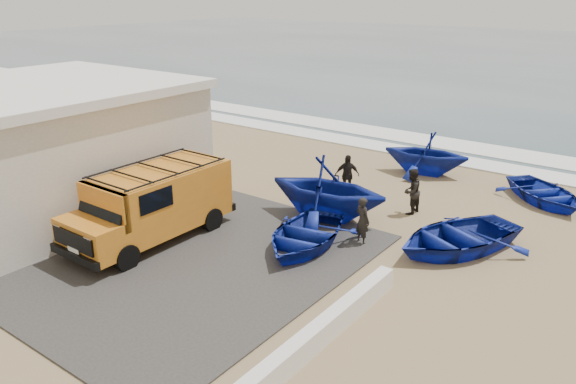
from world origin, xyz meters
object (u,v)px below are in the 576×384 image
Objects in this scene: van at (153,202)px; boat_mid_left at (327,188)px; fisherman_front at (363,221)px; fisherman_middle at (411,191)px; building at (38,146)px; boat_near_left at (305,234)px; boat_far_left at (426,153)px; fisherman_back at (347,175)px; boat_far_right at (545,193)px; parapet at (323,330)px; boat_near_right at (457,237)px.

boat_mid_left is at bearing 54.02° from van.
fisherman_middle reaches higher than fisherman_front.
fisherman_front is (10.69, 3.90, -1.42)m from building.
boat_near_left is at bearing 15.98° from building.
building reaches higher than boat_near_left.
boat_mid_left reaches higher than boat_far_left.
fisherman_front is at bearing -93.81° from fisherman_back.
boat_mid_left is at bearing -116.37° from fisherman_back.
boat_near_left is 1.78m from fisherman_front.
fisherman_middle is (-3.46, -3.83, 0.43)m from boat_far_right.
boat_far_right reaches higher than parapet.
boat_near_left is 2.45m from boat_mid_left.
boat_mid_left is at bearing 122.28° from parapet.
fisherman_middle reaches higher than boat_near_left.
boat_mid_left reaches higher than parapet.
van is at bearing 168.88° from parapet.
fisherman_front is at bearing 20.04° from building.
fisherman_middle is at bearing 32.98° from building.
boat_far_left reaches higher than parapet.
boat_near_right is 7.30m from boat_far_left.
fisherman_front is (1.26, -7.51, -0.16)m from boat_far_left.
van is 1.54× the size of boat_far_left.
van reaches higher than boat_near_left.
fisherman_back is at bearing 7.25° from boat_mid_left.
boat_near_right reaches higher than boat_far_right.
boat_far_left is (0.01, 8.71, 0.50)m from boat_near_left.
fisherman_front is at bearing -127.56° from boat_near_right.
boat_far_right is (4.86, 8.15, -0.04)m from boat_near_left.
parapet is at bearing -155.19° from boat_mid_left.
boat_far_left is 4.91m from boat_far_right.
boat_mid_left is 1.19× the size of boat_far_left.
boat_near_right is 2.80m from fisherman_front.
boat_near_left is 1.11× the size of boat_far_right.
boat_near_right is 1.22× the size of boat_far_left.
boat_near_left is 2.50× the size of fisherman_back.
boat_mid_left is at bearing 178.76° from boat_far_right.
boat_near_left is at bearing 129.77° from parapet.
boat_near_left is 0.93× the size of boat_near_right.
fisherman_back reaches higher than boat_near_right.
boat_mid_left reaches higher than boat_near_right.
boat_far_left reaches higher than boat_near_right.
boat_mid_left reaches higher than boat_far_right.
boat_far_right is at bearing 37.23° from building.
boat_mid_left is (8.74, 4.96, -1.09)m from building.
boat_near_right is 3.02m from fisherman_middle.
fisherman_front reaches higher than parapet.
parapet is 9.35m from fisherman_back.
boat_far_left is (0.69, 6.46, -0.17)m from boat_mid_left.
parapet is 1.54× the size of boat_near_left.
fisherman_middle is at bearing 166.98° from boat_near_right.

